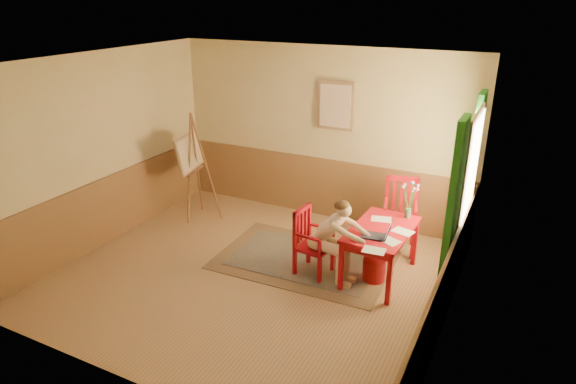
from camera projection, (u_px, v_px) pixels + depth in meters
The scene contains 14 objects.
room at pixel (250, 177), 6.21m from camera, with size 5.04×4.54×2.84m.
wainscot at pixel (280, 219), 7.21m from camera, with size 5.00×4.50×1.00m.
window at pixel (465, 184), 6.14m from camera, with size 0.12×2.01×2.20m.
wall_portrait at pixel (336, 106), 7.75m from camera, with size 0.60×0.05×0.76m.
rug at pixel (304, 260), 7.09m from camera, with size 2.45×1.68×0.02m.
table at pixel (381, 235), 6.45m from camera, with size 0.77×1.23×0.72m.
chair_left at pixel (311, 242), 6.63m from camera, with size 0.47×0.45×0.93m.
chair_back at pixel (400, 215), 7.23m from camera, with size 0.57×0.59×1.08m.
figure at pixel (332, 236), 6.40m from camera, with size 0.87×0.41×1.15m.
laptop at pixel (379, 234), 6.17m from camera, with size 0.39×0.26×0.22m.
papers at pixel (387, 235), 6.24m from camera, with size 0.66×1.11×0.00m.
vase at pixel (409, 202), 6.65m from camera, with size 0.23×0.24×0.50m.
wastebasket at pixel (374, 269), 6.55m from camera, with size 0.30×0.30×0.32m, color #A51419.
easel at pixel (192, 157), 8.09m from camera, with size 0.66×0.80×1.79m.
Camera 1 is at (3.03, -5.01, 3.55)m, focal length 31.18 mm.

